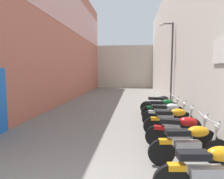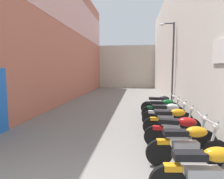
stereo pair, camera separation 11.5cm
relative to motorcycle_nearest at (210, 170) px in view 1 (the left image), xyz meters
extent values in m
plane|color=slate|center=(-2.38, 7.43, -0.50)|extent=(36.86, 36.86, 0.00)
cube|color=#B76651|center=(-5.91, 9.43, 3.95)|extent=(0.40, 20.86, 8.89)
cube|color=#DBA39E|center=(-5.70, 9.43, 5.90)|extent=(0.04, 20.86, 2.85)
cube|color=beige|center=(1.14, 9.43, 3.36)|extent=(0.40, 20.86, 7.72)
cube|color=white|center=(0.91, 2.00, 2.10)|extent=(0.04, 0.90, 0.60)
cube|color=beige|center=(-2.38, 20.86, 2.05)|extent=(9.65, 2.00, 5.10)
cube|color=#9E9EA3|center=(-0.06, -0.01, -0.08)|extent=(0.58, 0.26, 0.28)
ellipsoid|color=orange|center=(0.17, 0.02, 0.28)|extent=(0.51, 0.31, 0.24)
cube|color=black|center=(-0.29, -0.03, 0.26)|extent=(0.54, 0.28, 0.12)
cube|color=orange|center=(-0.55, -0.06, 0.06)|extent=(0.29, 0.17, 0.10)
cylinder|color=black|center=(0.61, 1.21, -0.20)|extent=(0.61, 0.16, 0.60)
cylinder|color=black|center=(-0.63, 1.04, -0.20)|extent=(0.61, 0.16, 0.60)
cube|color=#9E9EA3|center=(-0.06, 1.12, -0.08)|extent=(0.58, 0.27, 0.28)
ellipsoid|color=orange|center=(0.17, 1.15, 0.28)|extent=(0.51, 0.32, 0.24)
cube|color=black|center=(-0.29, 1.09, 0.26)|extent=(0.54, 0.29, 0.12)
cylinder|color=#9E9EA3|center=(0.54, 1.20, 0.15)|extent=(0.25, 0.09, 0.77)
cylinder|color=#9E9EA3|center=(0.47, 1.19, 0.50)|extent=(0.11, 0.58, 0.04)
sphere|color=silver|center=(0.59, 1.21, 0.40)|extent=(0.14, 0.14, 0.14)
cube|color=orange|center=(-0.55, 1.05, 0.06)|extent=(0.30, 0.18, 0.10)
cylinder|color=black|center=(0.61, 1.89, -0.20)|extent=(0.61, 0.16, 0.60)
cylinder|color=black|center=(-0.63, 2.07, -0.20)|extent=(0.61, 0.16, 0.60)
cube|color=#9E9EA3|center=(-0.06, 1.99, -0.08)|extent=(0.58, 0.28, 0.28)
ellipsoid|color=#AD1414|center=(0.17, 1.96, 0.28)|extent=(0.51, 0.33, 0.24)
cube|color=black|center=(-0.29, 2.02, 0.26)|extent=(0.55, 0.29, 0.12)
cylinder|color=#9E9EA3|center=(0.54, 1.90, 0.15)|extent=(0.25, 0.09, 0.77)
cylinder|color=#9E9EA3|center=(0.47, 1.91, 0.50)|extent=(0.12, 0.58, 0.04)
sphere|color=silver|center=(0.59, 1.90, 0.40)|extent=(0.14, 0.14, 0.14)
cube|color=#AD1414|center=(-0.55, 2.06, 0.06)|extent=(0.30, 0.18, 0.10)
cylinder|color=black|center=(0.61, 3.09, -0.20)|extent=(0.60, 0.11, 0.60)
cylinder|color=black|center=(-0.63, 3.03, -0.20)|extent=(0.60, 0.11, 0.60)
cube|color=#9E9EA3|center=(-0.06, 3.06, -0.08)|extent=(0.57, 0.23, 0.28)
ellipsoid|color=orange|center=(0.17, 3.07, 0.28)|extent=(0.49, 0.29, 0.24)
cube|color=black|center=(-0.29, 3.04, 0.26)|extent=(0.53, 0.25, 0.12)
cylinder|color=#9E9EA3|center=(0.54, 3.09, 0.15)|extent=(0.25, 0.07, 0.77)
cylinder|color=#9E9EA3|center=(0.47, 3.08, 0.50)|extent=(0.07, 0.58, 0.04)
sphere|color=silver|center=(0.59, 3.09, 0.40)|extent=(0.14, 0.14, 0.14)
cube|color=orange|center=(-0.55, 3.03, 0.06)|extent=(0.29, 0.15, 0.10)
cylinder|color=black|center=(0.61, 3.98, -0.20)|extent=(0.60, 0.12, 0.60)
cylinder|color=black|center=(-0.63, 4.05, -0.20)|extent=(0.60, 0.12, 0.60)
cube|color=#9E9EA3|center=(-0.06, 4.02, -0.08)|extent=(0.57, 0.23, 0.28)
ellipsoid|color=#B7B7BC|center=(0.17, 4.01, 0.28)|extent=(0.50, 0.29, 0.24)
cube|color=black|center=(-0.29, 4.03, 0.26)|extent=(0.53, 0.25, 0.12)
cylinder|color=#9E9EA3|center=(0.54, 3.98, 0.15)|extent=(0.25, 0.08, 0.77)
cylinder|color=#9E9EA3|center=(0.47, 3.99, 0.50)|extent=(0.07, 0.58, 0.04)
sphere|color=silver|center=(0.59, 3.98, 0.40)|extent=(0.14, 0.14, 0.14)
cube|color=#B7B7BC|center=(-0.55, 4.05, 0.06)|extent=(0.29, 0.16, 0.10)
cylinder|color=black|center=(0.61, 5.06, -0.20)|extent=(0.60, 0.13, 0.60)
cylinder|color=black|center=(-0.63, 4.95, -0.20)|extent=(0.60, 0.13, 0.60)
cube|color=#9E9EA3|center=(-0.06, 5.00, -0.08)|extent=(0.57, 0.25, 0.28)
ellipsoid|color=#0F5123|center=(0.17, 5.02, 0.28)|extent=(0.50, 0.30, 0.24)
cube|color=black|center=(-0.29, 4.98, 0.26)|extent=(0.54, 0.26, 0.12)
cylinder|color=#9E9EA3|center=(0.54, 5.05, 0.15)|extent=(0.25, 0.08, 0.77)
cylinder|color=#9E9EA3|center=(0.47, 5.05, 0.50)|extent=(0.08, 0.58, 0.04)
sphere|color=silver|center=(0.59, 5.06, 0.40)|extent=(0.14, 0.14, 0.14)
cube|color=#0F5123|center=(-0.55, 4.96, 0.06)|extent=(0.29, 0.16, 0.10)
cylinder|color=black|center=(0.61, 6.06, -0.20)|extent=(0.61, 0.14, 0.60)
cylinder|color=black|center=(-0.63, 6.19, -0.20)|extent=(0.61, 0.14, 0.60)
cube|color=#9E9EA3|center=(-0.06, 6.13, -0.08)|extent=(0.58, 0.26, 0.28)
ellipsoid|color=black|center=(0.17, 6.11, 0.28)|extent=(0.50, 0.31, 0.24)
cube|color=black|center=(-0.29, 6.15, 0.26)|extent=(0.54, 0.27, 0.12)
cylinder|color=#9E9EA3|center=(0.54, 6.07, 0.15)|extent=(0.25, 0.08, 0.77)
cylinder|color=#9E9EA3|center=(0.47, 6.08, 0.50)|extent=(0.09, 0.58, 0.04)
sphere|color=silver|center=(0.59, 6.06, 0.40)|extent=(0.14, 0.14, 0.14)
cube|color=black|center=(-0.55, 6.18, 0.06)|extent=(0.29, 0.17, 0.10)
cylinder|color=#47474C|center=(0.79, 7.63, 1.83)|extent=(0.10, 0.10, 4.67)
cylinder|color=#47474C|center=(0.49, 7.63, 4.12)|extent=(0.60, 0.07, 0.07)
ellipsoid|color=silver|center=(0.19, 7.63, 4.07)|extent=(0.28, 0.18, 0.14)
camera|label=1|loc=(-1.26, -3.09, 1.62)|focal=30.29mm
camera|label=2|loc=(-1.14, -3.08, 1.62)|focal=30.29mm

